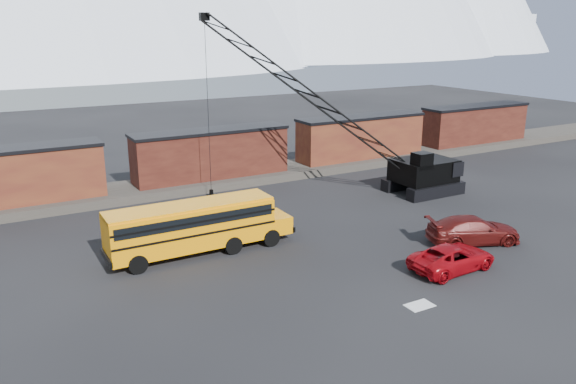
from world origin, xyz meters
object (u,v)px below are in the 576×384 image
at_px(school_bus, 197,225).
at_px(red_pickup, 452,258).
at_px(maroon_suv, 473,230).
at_px(crawler_crane, 311,96).

bearing_deg(school_bus, red_pickup, -38.66).
height_order(maroon_suv, crawler_crane, crawler_crane).
bearing_deg(school_bus, crawler_crane, 29.71).
xyz_separation_m(red_pickup, crawler_crane, (0.62, 16.42, 7.36)).
distance_m(school_bus, crawler_crane, 15.54).
relative_size(school_bus, crawler_crane, 0.61).
distance_m(school_bus, red_pickup, 15.05).
height_order(red_pickup, maroon_suv, maroon_suv).
relative_size(red_pickup, maroon_suv, 0.89).
bearing_deg(crawler_crane, school_bus, -150.29).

